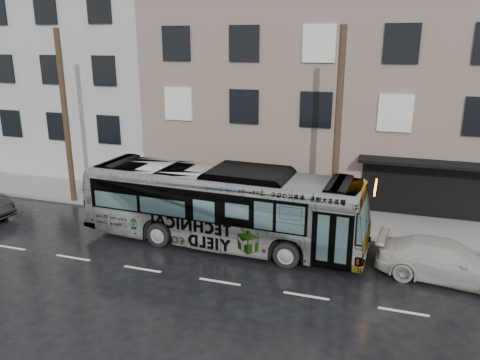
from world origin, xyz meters
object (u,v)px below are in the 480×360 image
(sign_post, at_px, (358,209))
(white_sedan, at_px, (447,261))
(bus, at_px, (221,206))
(utility_pole_front, at_px, (337,134))
(utility_pole_rear, at_px, (66,118))

(sign_post, relative_size, white_sedan, 0.48)
(sign_post, distance_m, bus, 6.09)
(utility_pole_front, bearing_deg, white_sedan, -33.09)
(bus, distance_m, white_sedan, 9.08)
(utility_pole_rear, xyz_separation_m, sign_post, (15.10, 0.00, -3.30))
(bus, xyz_separation_m, white_sedan, (9.01, -0.48, -0.99))
(bus, bearing_deg, utility_pole_front, -58.14)
(utility_pole_front, height_order, utility_pole_rear, same)
(utility_pole_front, relative_size, sign_post, 3.75)
(utility_pole_front, bearing_deg, utility_pole_rear, 180.00)
(white_sedan, bearing_deg, bus, 92.62)
(utility_pole_front, xyz_separation_m, bus, (-4.44, -2.50, -2.93))
(sign_post, xyz_separation_m, bus, (-5.54, -2.50, 0.37))
(bus, bearing_deg, sign_post, -63.23)
(bus, height_order, white_sedan, bus)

